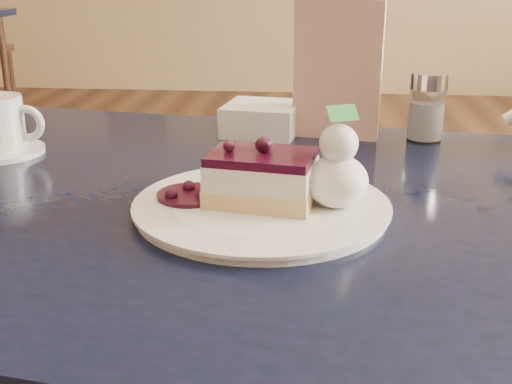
{
  "coord_description": "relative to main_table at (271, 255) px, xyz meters",
  "views": [
    {
      "loc": [
        0.05,
        -0.41,
        1.03
      ],
      "look_at": [
        -0.01,
        0.21,
        0.81
      ],
      "focal_mm": 45.0,
      "sensor_mm": 36.0,
      "label": 1
    }
  ],
  "objects": [
    {
      "name": "main_table",
      "position": [
        0.0,
        0.0,
        0.0
      ],
      "size": [
        1.33,
        0.99,
        0.76
      ],
      "rotation": [
        0.0,
        0.0,
        -0.16
      ],
      "color": "black",
      "rests_on": "ground"
    },
    {
      "name": "dessert_plate",
      "position": [
        -0.01,
        -0.05,
        0.09
      ],
      "size": [
        0.29,
        0.29,
        0.01
      ],
      "primitive_type": "cylinder",
      "color": "white",
      "rests_on": "main_table"
    },
    {
      "name": "cheesecake_slice",
      "position": [
        -0.01,
        -0.05,
        0.12
      ],
      "size": [
        0.13,
        0.1,
        0.06
      ],
      "rotation": [
        0.0,
        0.0,
        -0.16
      ],
      "color": "#E4B77A",
      "rests_on": "dessert_plate"
    },
    {
      "name": "whipped_cream",
      "position": [
        0.08,
        -0.05,
        0.12
      ],
      "size": [
        0.07,
        0.07,
        0.06
      ],
      "color": "white",
      "rests_on": "dessert_plate"
    },
    {
      "name": "berry_sauce",
      "position": [
        -0.09,
        -0.04,
        0.09
      ],
      "size": [
        0.08,
        0.08,
        0.01
      ],
      "primitive_type": "cylinder",
      "color": "black",
      "rests_on": "dessert_plate"
    },
    {
      "name": "menu_card",
      "position": [
        0.09,
        0.31,
        0.19
      ],
      "size": [
        0.14,
        0.05,
        0.22
      ],
      "primitive_type": "cube",
      "rotation": [
        0.0,
        0.0,
        -0.16
      ],
      "color": "beige",
      "rests_on": "main_table"
    },
    {
      "name": "sugar_shaker",
      "position": [
        0.23,
        0.3,
        0.14
      ],
      "size": [
        0.06,
        0.06,
        0.11
      ],
      "color": "white",
      "rests_on": "main_table"
    },
    {
      "name": "napkin_stack",
      "position": [
        -0.04,
        0.32,
        0.1
      ],
      "size": [
        0.14,
        0.14,
        0.05
      ],
      "primitive_type": "cube",
      "rotation": [
        0.0,
        0.0,
        -0.16
      ],
      "color": "white",
      "rests_on": "main_table"
    }
  ]
}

